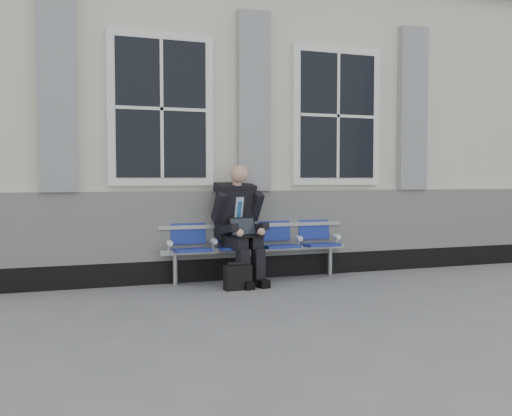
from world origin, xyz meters
name	(u,v)px	position (x,y,z in m)	size (l,w,h in m)	color
ground	(365,294)	(0.00, 0.00, 0.00)	(70.00, 70.00, 0.00)	slate
station_building	(264,129)	(-0.02, 3.47, 2.22)	(14.40, 4.40, 4.49)	beige
bench	(256,239)	(-0.91, 1.32, 0.55)	(2.60, 0.47, 0.91)	#9EA0A3
businessman	(239,221)	(-1.19, 1.18, 0.82)	(0.68, 0.91, 1.54)	black
briefcase	(238,277)	(-1.35, 0.75, 0.16)	(0.34, 0.17, 0.34)	black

